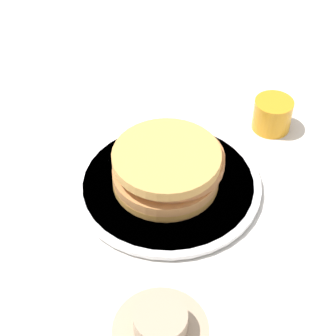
% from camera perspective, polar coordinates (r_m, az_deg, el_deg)
% --- Properties ---
extents(ground_plane, '(4.00, 4.00, 0.00)m').
position_cam_1_polar(ground_plane, '(0.87, 1.14, -1.77)').
color(ground_plane, silver).
extents(plate, '(0.29, 0.29, 0.01)m').
position_cam_1_polar(plate, '(0.87, 0.00, -1.56)').
color(plate, white).
rests_on(plate, ground_plane).
extents(pancake_stack, '(0.17, 0.17, 0.06)m').
position_cam_1_polar(pancake_stack, '(0.84, -0.07, 0.17)').
color(pancake_stack, '#C08639').
rests_on(pancake_stack, plate).
extents(juice_glass, '(0.07, 0.07, 0.06)m').
position_cam_1_polar(juice_glass, '(0.97, 10.57, 5.35)').
color(juice_glass, orange).
rests_on(juice_glass, ground_plane).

